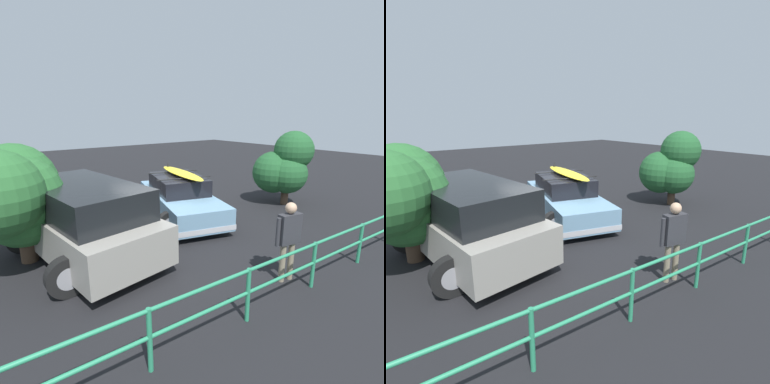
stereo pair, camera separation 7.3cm
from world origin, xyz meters
TOP-DOWN VIEW (x-y plane):
  - ground_plane at (0.00, 0.00)m, footprint 44.00×44.00m
  - parking_stripe at (1.00, -0.11)m, footprint 0.12×3.87m
  - sedan_car at (-0.68, -0.15)m, footprint 3.03×4.56m
  - suv_car at (2.66, 0.74)m, footprint 3.00×4.54m
  - person_bystander at (-0.08, 4.24)m, footprint 0.61×0.28m
  - railing_fence at (-0.25, 4.70)m, footprint 10.29×0.72m
  - bush_near_left at (-4.51, 0.93)m, footprint 1.89×1.92m
  - bush_near_right at (3.82, 0.15)m, footprint 2.30×2.90m

SIDE VIEW (x-z plane):
  - ground_plane at x=0.00m, z-range -0.02..0.00m
  - parking_stripe at x=1.00m, z-range 0.00..0.00m
  - railing_fence at x=-0.25m, z-range 0.16..1.08m
  - sedan_car at x=-0.68m, z-range -0.16..1.43m
  - suv_car at x=2.66m, z-range 0.03..1.77m
  - person_bystander at x=-0.08m, z-range 0.16..1.77m
  - bush_near_left at x=-4.51m, z-range 0.01..2.66m
  - bush_near_right at x=3.82m, z-range 0.19..2.80m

